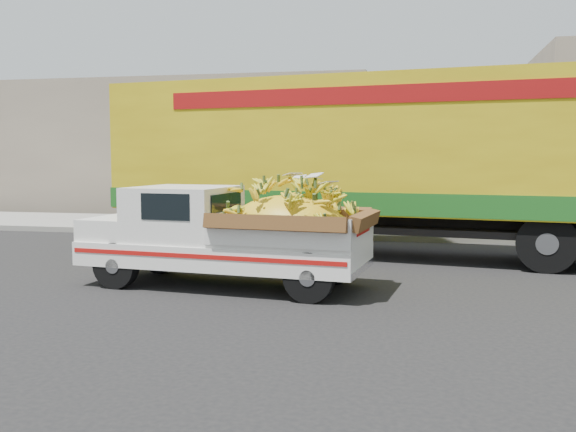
# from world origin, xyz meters

# --- Properties ---
(ground) EXTENTS (100.00, 100.00, 0.00)m
(ground) POSITION_xyz_m (0.00, 0.00, 0.00)
(ground) COLOR black
(ground) RESTS_ON ground
(curb) EXTENTS (60.00, 0.25, 0.15)m
(curb) POSITION_xyz_m (0.00, 7.15, 0.07)
(curb) COLOR gray
(curb) RESTS_ON ground
(sidewalk) EXTENTS (60.00, 4.00, 0.14)m
(sidewalk) POSITION_xyz_m (0.00, 9.25, 0.07)
(sidewalk) COLOR gray
(sidewalk) RESTS_ON ground
(building_left) EXTENTS (18.00, 6.00, 5.00)m
(building_left) POSITION_xyz_m (-8.00, 15.15, 2.50)
(building_left) COLOR gray
(building_left) RESTS_ON ground
(pickup_truck) EXTENTS (4.84, 2.19, 1.64)m
(pickup_truck) POSITION_xyz_m (0.16, 0.71, 0.88)
(pickup_truck) COLOR black
(pickup_truck) RESTS_ON ground
(semi_trailer) EXTENTS (12.06, 4.18, 3.80)m
(semi_trailer) POSITION_xyz_m (1.95, 4.69, 2.12)
(semi_trailer) COLOR black
(semi_trailer) RESTS_ON ground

